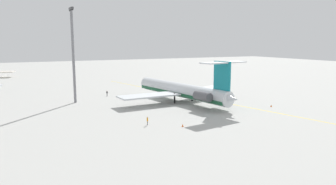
% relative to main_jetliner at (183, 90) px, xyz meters
% --- Properties ---
extents(ground, '(399.80, 399.80, 0.00)m').
position_rel_main_jetliner_xyz_m(ground, '(5.27, -5.33, -3.28)').
color(ground, '#ADADA8').
extents(main_jetliner, '(41.17, 36.55, 12.02)m').
position_rel_main_jetliner_xyz_m(main_jetliner, '(0.00, 0.00, 0.00)').
color(main_jetliner, silver).
rests_on(main_jetliner, ground).
extents(ground_crew_near_nose, '(0.43, 0.28, 1.74)m').
position_rel_main_jetliner_xyz_m(ground_crew_near_nose, '(-18.40, 18.53, -2.18)').
color(ground_crew_near_nose, black).
rests_on(ground_crew_near_nose, ground).
extents(ground_crew_near_tail, '(0.27, 0.43, 1.70)m').
position_rel_main_jetliner_xyz_m(ground_crew_near_tail, '(18.86, 16.23, -2.20)').
color(ground_crew_near_tail, black).
rests_on(ground_crew_near_tail, ground).
extents(safety_cone_nose, '(0.40, 0.40, 0.55)m').
position_rel_main_jetliner_xyz_m(safety_cone_nose, '(-22.55, 12.77, -3.00)').
color(safety_cone_nose, '#EA590F').
rests_on(safety_cone_nose, ground).
extents(safety_cone_wingtip, '(0.40, 0.40, 0.55)m').
position_rel_main_jetliner_xyz_m(safety_cone_wingtip, '(-15.69, -17.05, -3.00)').
color(safety_cone_wingtip, '#EA590F').
rests_on(safety_cone_wingtip, ground).
extents(safety_cone_tail, '(0.40, 0.40, 0.55)m').
position_rel_main_jetliner_xyz_m(safety_cone_tail, '(23.41, -17.31, -3.00)').
color(safety_cone_tail, '#EA590F').
rests_on(safety_cone_tail, ground).
extents(taxiway_centreline, '(107.33, 24.61, 0.01)m').
position_rel_main_jetliner_xyz_m(taxiway_centreline, '(1.14, -7.88, -3.27)').
color(taxiway_centreline, gold).
rests_on(taxiway_centreline, ground).
extents(light_mast, '(4.00, 0.70, 25.46)m').
position_rel_main_jetliner_xyz_m(light_mast, '(12.73, 26.88, 10.66)').
color(light_mast, slate).
rests_on(light_mast, ground).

